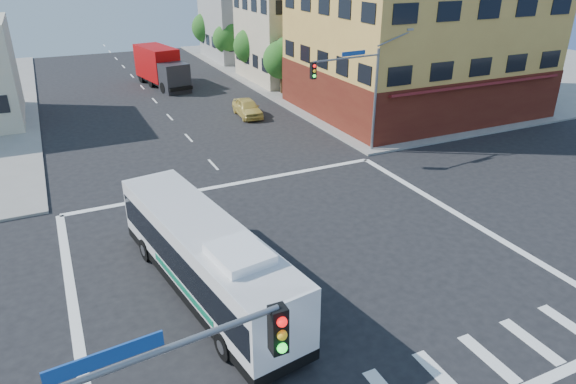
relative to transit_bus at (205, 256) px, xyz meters
name	(u,v)px	position (x,y,z in m)	size (l,w,h in m)	color
ground	(303,263)	(4.48, 0.29, -1.69)	(120.00, 120.00, 0.00)	black
sidewalk_ne	(425,63)	(39.48, 35.29, -1.62)	(50.00, 50.00, 0.15)	gray
corner_building_ne	(417,41)	(24.46, 18.77, 4.20)	(18.10, 15.44, 14.00)	gold
building_east_near	(302,36)	(21.46, 34.27, 2.81)	(12.06, 10.06, 9.00)	#C6B497
building_east_far	(254,18)	(21.46, 48.27, 3.31)	(12.06, 10.06, 10.00)	gray
signal_mast_ne	(356,83)	(13.56, 10.91, 3.29)	(7.91, 1.13, 8.07)	gray
street_tree_a	(283,57)	(16.38, 28.22, 1.90)	(3.60, 3.60, 5.53)	#3C2916
street_tree_b	(252,44)	(16.38, 36.22, 2.06)	(3.80, 3.80, 5.79)	#3C2916
street_tree_c	(228,37)	(16.38, 44.22, 1.77)	(3.40, 3.40, 5.29)	#3C2916
street_tree_d	(208,26)	(16.38, 52.22, 2.19)	(4.00, 4.00, 6.03)	#3C2916
transit_bus	(205,256)	(0.00, 0.00, 0.00)	(4.24, 11.93, 3.46)	black
box_truck	(161,68)	(6.54, 36.77, 0.20)	(4.02, 8.98, 3.90)	#232428
parked_car	(247,108)	(10.55, 22.76, -0.96)	(1.74, 4.32, 1.47)	#D5BB54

